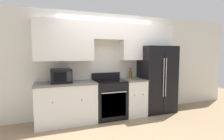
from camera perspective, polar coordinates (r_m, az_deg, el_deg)
ground_plane at (r=4.26m, az=1.49°, el=-16.40°), size 12.00×12.00×0.00m
wall_back at (r=4.50m, az=-1.12°, el=5.13°), size 8.00×0.39×2.60m
lower_cabinets_left at (r=4.15m, az=-14.70°, el=-10.34°), size 1.35×0.64×0.93m
lower_cabinets_right at (r=4.61m, az=6.86°, el=-8.64°), size 0.55×0.64×0.93m
oven_range at (r=4.36m, az=-0.80°, el=-9.34°), size 0.76×0.65×1.09m
refrigerator at (r=4.95m, az=14.05°, el=-2.81°), size 0.92×0.80×1.78m
microwave at (r=4.06m, az=-16.26°, el=-1.81°), size 0.45×0.42×0.31m
bottle at (r=4.68m, az=6.05°, el=-1.32°), size 0.08×0.08×0.27m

